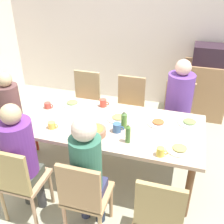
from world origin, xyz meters
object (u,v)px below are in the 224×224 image
object	(u,v)px
plate_2	(72,103)
bottle_1	(128,134)
person_0	(87,168)
chair_3	(8,122)
chair_5	(159,212)
person_6	(20,153)
microwave	(210,55)
plate_1	(189,122)
cup_0	(52,125)
chair_6	(19,180)
cup_4	(161,152)
chair_4	(129,105)
cup_3	(103,103)
person_2	(179,98)
dining_table	(112,130)
side_cabinet	(203,90)
bottle_0	(124,120)
plate_3	(180,149)
plate_4	(118,118)
cup_2	(117,128)
person_3	(12,110)
chair_1	(85,99)
chair_0	(84,195)
plate_0	(158,123)
bowl_0	(95,131)
chair_2	(177,112)
cup_1	(48,105)

from	to	relation	value
plate_2	bottle_1	bearing A→B (deg)	-34.03
person_0	chair_3	bearing A→B (deg)	150.79
chair_5	person_6	size ratio (longest dim) A/B	0.71
chair_3	plate_2	size ratio (longest dim) A/B	3.52
microwave	chair_3	bearing A→B (deg)	-142.97
plate_1	cup_0	world-z (taller)	cup_0
chair_6	cup_4	distance (m)	1.35
chair_4	cup_3	world-z (taller)	chair_4
person_2	chair_4	world-z (taller)	person_2
dining_table	chair_3	xyz separation A→B (m)	(-1.37, 0.00, -0.14)
dining_table	side_cabinet	xyz separation A→B (m)	(1.00, 1.78, -0.20)
bottle_0	plate_3	bearing A→B (deg)	-20.62
plate_4	cup_2	size ratio (longest dim) A/B	2.07
person_6	dining_table	bearing A→B (deg)	49.34
person_0	chair_5	xyz separation A→B (m)	(0.66, -0.09, -0.23)
chair_3	person_3	bearing A→B (deg)	0.00
person_3	chair_5	world-z (taller)	person_3
chair_1	bottle_0	size ratio (longest dim) A/B	4.37
person_0	cup_3	world-z (taller)	person_0
dining_table	person_6	size ratio (longest dim) A/B	1.55
chair_0	plate_4	xyz separation A→B (m)	(0.04, 0.97, 0.23)
chair_6	cup_3	bearing A→B (deg)	69.84
plate_3	plate_4	distance (m)	0.80
chair_4	chair_5	world-z (taller)	same
plate_0	cup_0	xyz separation A→B (m)	(-1.07, -0.41, 0.02)
person_2	chair_6	distance (m)	2.10
dining_table	plate_2	size ratio (longest dim) A/B	7.72
chair_5	bowl_0	distance (m)	1.01
plate_0	cup_0	world-z (taller)	cup_0
bottle_0	chair_5	bearing A→B (deg)	-57.91
person_3	bowl_0	world-z (taller)	person_3
person_0	person_6	world-z (taller)	person_6
microwave	plate_0	bearing A→B (deg)	-107.37
chair_2	cup_0	xyz separation A→B (m)	(-1.25, -1.12, 0.25)
bottle_1	chair_1	bearing A→B (deg)	128.60
person_0	person_6	size ratio (longest dim) A/B	0.99
chair_5	plate_0	size ratio (longest dim) A/B	3.84
cup_2	side_cabinet	world-z (taller)	side_cabinet
person_2	side_cabinet	world-z (taller)	person_2
bowl_0	cup_4	xyz separation A→B (m)	(0.69, -0.15, -0.00)
person_3	chair_4	bearing A→B (deg)	33.89
person_0	person_3	size ratio (longest dim) A/B	1.06
chair_4	cup_0	world-z (taller)	chair_4
cup_2	cup_3	bearing A→B (deg)	122.62
person_0	plate_4	size ratio (longest dim) A/B	4.96
side_cabinet	cup_3	bearing A→B (deg)	-130.24
person_3	person_6	bearing A→B (deg)	-51.22
cup_1	cup_3	bearing A→B (deg)	20.04
chair_2	cup_0	world-z (taller)	chair_2
chair_3	plate_2	distance (m)	0.85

